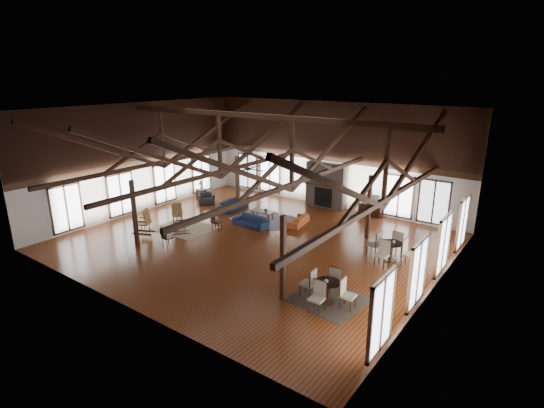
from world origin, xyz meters
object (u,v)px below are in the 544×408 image
Objects in this scene: armchair at (207,199)px; cafe_table_near at (327,288)px; sofa_orange at (298,220)px; sofa_navy_left at (234,205)px; tv_console at (371,210)px; cafe_table_far at (391,248)px; sofa_navy_front at (251,221)px; coffee_table at (263,212)px.

armchair is 0.48× the size of cafe_table_near.
sofa_orange is 6.40m from armchair.
armchair is (-6.40, -0.14, 0.07)m from sofa_orange.
sofa_navy_left is 11.03m from cafe_table_near.
tv_console reaches higher than sofa_navy_left.
tv_console is (8.81, 3.73, 0.00)m from armchair.
tv_console is (-3.06, 5.01, -0.23)m from cafe_table_far.
sofa_navy_front is 1.26m from coffee_table.
coffee_table is at bearing -137.68° from tv_console.
cafe_table_far reaches higher than sofa_navy_front.
sofa_navy_left is at bearing -151.58° from tv_console.
sofa_navy_front is 2.45m from sofa_orange.
cafe_table_near reaches higher than coffee_table.
sofa_orange is 1.70× the size of armchair.
armchair is 12.79m from cafe_table_near.
coffee_table is 4.43m from armchair.
coffee_table is at bearing -49.90° from armchair.
cafe_table_far reaches higher than armchair.
sofa_navy_left is (-2.52, 1.59, 0.01)m from sofa_navy_front.
tv_console is at bearing 36.90° from coffee_table.
cafe_table_near is 0.96× the size of cafe_table_far.
armchair is 0.46× the size of cafe_table_far.
sofa_navy_front is at bearing -178.22° from cafe_table_far.
armchair is (-2.07, -0.08, 0.03)m from sofa_navy_left.
cafe_table_far is at bearing 83.91° from cafe_table_near.
coffee_table is at bearing 141.49° from cafe_table_near.
sofa_orange reaches higher than coffee_table.
sofa_orange is (4.34, 0.05, -0.04)m from sofa_navy_left.
tv_console is (2.41, 3.60, 0.07)m from sofa_orange.
cafe_table_far reaches higher than sofa_navy_left.
sofa_navy_front is 0.93× the size of cafe_table_near.
sofa_navy_left is 0.96× the size of cafe_table_near.
coffee_table is at bearing 172.25° from cafe_table_far.
armchair is at bearing 171.16° from coffee_table.
sofa_orange is 1.32× the size of coffee_table.
tv_console is at bearing 105.11° from cafe_table_near.
sofa_navy_left is 1.54× the size of tv_console.
cafe_table_far is (5.47, -1.41, 0.30)m from sofa_orange.
sofa_orange is 0.79× the size of cafe_table_far.
cafe_table_near is at bearing -73.49° from armchair.
sofa_navy_left is at bearing 166.19° from coffee_table.
sofa_navy_left is 4.34m from sofa_orange.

